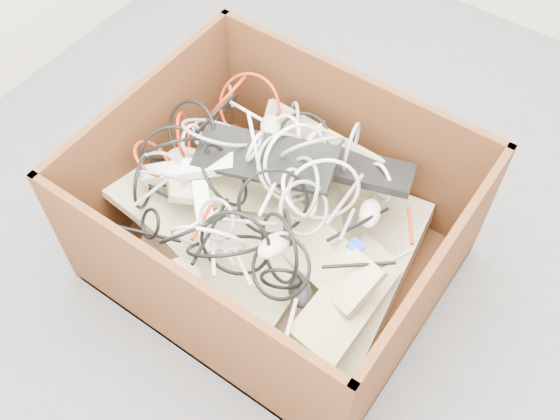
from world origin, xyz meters
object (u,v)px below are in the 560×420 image
Objects in this scene: power_strip_left at (189,169)px; cardboard_box at (273,237)px; power_strip_right at (204,217)px; vga_plug at (356,247)px.

cardboard_box is at bearing -21.83° from power_strip_left.
power_strip_left is 1.28× the size of power_strip_right.
power_strip_left is at bearing -162.49° from vga_plug.
power_strip_right is 5.53× the size of vga_plug.
power_strip_left reaches higher than power_strip_right.
power_strip_left reaches higher than vga_plug.
power_strip_right is 0.48m from vga_plug.
power_strip_left is 7.06× the size of vga_plug.
power_strip_right is at bearing -147.73° from vga_plug.
power_strip_left is 0.60m from vga_plug.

